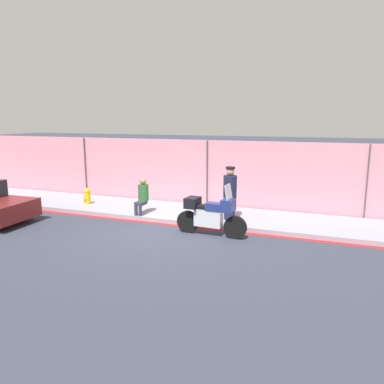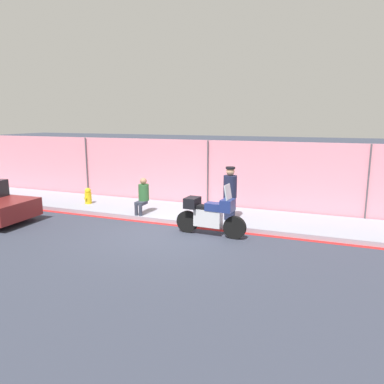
{
  "view_description": "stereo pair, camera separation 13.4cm",
  "coord_description": "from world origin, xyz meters",
  "px_view_note": "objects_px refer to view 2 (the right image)",
  "views": [
    {
      "loc": [
        4.32,
        -9.33,
        3.3
      ],
      "look_at": [
        0.26,
        1.34,
        1.04
      ],
      "focal_mm": 35.0,
      "sensor_mm": 36.0,
      "label": 1
    },
    {
      "loc": [
        4.45,
        -9.28,
        3.3
      ],
      "look_at": [
        0.26,
        1.34,
        1.04
      ],
      "focal_mm": 35.0,
      "sensor_mm": 36.0,
      "label": 2
    }
  ],
  "objects_px": {
    "person_seated_on_curb": "(143,194)",
    "fire_hydrant": "(88,196)",
    "officer_standing": "(230,193)",
    "motorcycle": "(210,214)"
  },
  "relations": [
    {
      "from": "person_seated_on_curb",
      "to": "fire_hydrant",
      "type": "height_order",
      "value": "person_seated_on_curb"
    },
    {
      "from": "officer_standing",
      "to": "fire_hydrant",
      "type": "xyz_separation_m",
      "value": [
        -5.57,
        0.21,
        -0.56
      ]
    },
    {
      "from": "motorcycle",
      "to": "officer_standing",
      "type": "xyz_separation_m",
      "value": [
        0.2,
        1.38,
        0.37
      ]
    },
    {
      "from": "motorcycle",
      "to": "officer_standing",
      "type": "height_order",
      "value": "officer_standing"
    },
    {
      "from": "person_seated_on_curb",
      "to": "officer_standing",
      "type": "bearing_deg",
      "value": 6.22
    },
    {
      "from": "officer_standing",
      "to": "fire_hydrant",
      "type": "relative_size",
      "value": 2.8
    },
    {
      "from": "motorcycle",
      "to": "officer_standing",
      "type": "bearing_deg",
      "value": 85.05
    },
    {
      "from": "motorcycle",
      "to": "fire_hydrant",
      "type": "height_order",
      "value": "motorcycle"
    },
    {
      "from": "officer_standing",
      "to": "person_seated_on_curb",
      "type": "height_order",
      "value": "officer_standing"
    },
    {
      "from": "officer_standing",
      "to": "fire_hydrant",
      "type": "height_order",
      "value": "officer_standing"
    }
  ]
}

